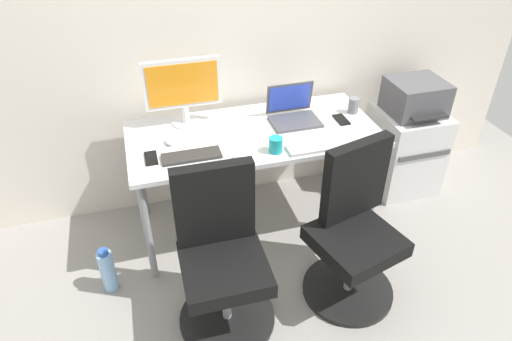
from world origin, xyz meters
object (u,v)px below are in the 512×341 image
side_cabinet (404,149)px  open_laptop (293,112)px  office_chair_left (222,259)px  desktop_monitor (183,88)px  coffee_mug (276,145)px  printer (415,97)px  office_chair_right (353,232)px  water_bottle_on_floor (108,270)px

side_cabinet → open_laptop: bearing=-176.9°
office_chair_left → desktop_monitor: bearing=91.0°
side_cabinet → open_laptop: size_ratio=2.06×
side_cabinet → coffee_mug: bearing=-161.3°
office_chair_left → open_laptop: 1.10m
printer → office_chair_right: bearing=-135.2°
office_chair_left → coffee_mug: (0.43, 0.44, 0.37)m
coffee_mug → side_cabinet: bearing=18.7°
printer → water_bottle_on_floor: (-2.23, -0.48, -0.61)m
printer → open_laptop: 0.95m
side_cabinet → desktop_monitor: bearing=177.1°
desktop_monitor → coffee_mug: desktop_monitor is taller
coffee_mug → office_chair_right: bearing=-53.4°
office_chair_right → desktop_monitor: desktop_monitor is taller
water_bottle_on_floor → desktop_monitor: bearing=42.5°
office_chair_right → side_cabinet: office_chair_right is taller
printer → water_bottle_on_floor: printer is taller
side_cabinet → coffee_mug: (-1.17, -0.40, 0.47)m
office_chair_right → water_bottle_on_floor: size_ratio=3.03×
desktop_monitor → water_bottle_on_floor: bearing=-137.5°
side_cabinet → water_bottle_on_floor: (-2.23, -0.48, -0.17)m
office_chair_right → printer: office_chair_right is taller
printer → water_bottle_on_floor: bearing=-168.0°
desktop_monitor → coffee_mug: bearing=-46.9°
office_chair_left → office_chair_right: bearing=-0.2°
coffee_mug → water_bottle_on_floor: bearing=-175.7°
water_bottle_on_floor → desktop_monitor: size_ratio=0.65×
office_chair_right → water_bottle_on_floor: (-1.39, 0.36, -0.28)m
water_bottle_on_floor → coffee_mug: bearing=4.3°
printer → open_laptop: size_ratio=1.29×
office_chair_right → open_laptop: 0.88m
coffee_mug → printer: bearing=18.6°
office_chair_right → printer: 1.24m
open_laptop → coffee_mug: (-0.23, -0.34, -0.01)m
side_cabinet → desktop_monitor: size_ratio=1.33×
side_cabinet → open_laptop: 1.06m
office_chair_left → printer: (1.61, 0.84, 0.34)m
office_chair_left → desktop_monitor: (-0.02, 0.92, 0.58)m
coffee_mug → desktop_monitor: bearing=133.1°
printer → desktop_monitor: size_ratio=0.83×
side_cabinet → printer: 0.44m
side_cabinet → coffee_mug: coffee_mug is taller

